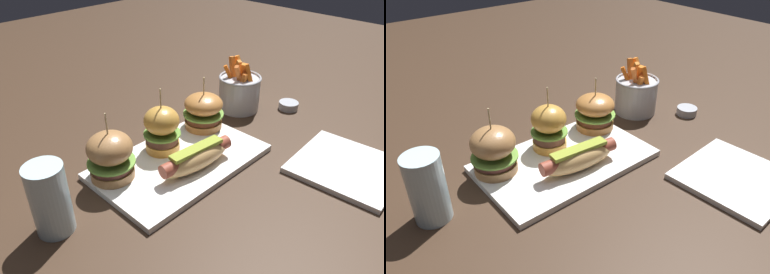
% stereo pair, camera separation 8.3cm
% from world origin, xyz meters
% --- Properties ---
extents(ground_plane, '(3.00, 3.00, 0.00)m').
position_xyz_m(ground_plane, '(0.00, 0.00, 0.00)').
color(ground_plane, '#382619').
extents(platter_main, '(0.37, 0.23, 0.01)m').
position_xyz_m(platter_main, '(0.00, 0.00, 0.01)').
color(platter_main, white).
rests_on(platter_main, ground).
extents(hot_dog, '(0.18, 0.07, 0.05)m').
position_xyz_m(hot_dog, '(-0.00, -0.05, 0.04)').
color(hot_dog, tan).
rests_on(hot_dog, platter_main).
extents(slider_left, '(0.10, 0.10, 0.15)m').
position_xyz_m(slider_left, '(-0.14, 0.06, 0.07)').
color(slider_left, '#9F6F41').
rests_on(slider_left, platter_main).
extents(slider_center, '(0.08, 0.08, 0.15)m').
position_xyz_m(slider_center, '(0.00, 0.06, 0.07)').
color(slider_center, '#C48C39').
rests_on(slider_center, platter_main).
extents(slider_right, '(0.10, 0.10, 0.13)m').
position_xyz_m(slider_right, '(0.14, 0.06, 0.06)').
color(slider_right, '#B27338').
rests_on(slider_right, platter_main).
extents(fries_bucket, '(0.12, 0.12, 0.14)m').
position_xyz_m(fries_bucket, '(0.31, 0.08, 0.05)').
color(fries_bucket, '#B7BABF').
rests_on(fries_bucket, ground).
extents(sauce_ramekin, '(0.05, 0.05, 0.02)m').
position_xyz_m(sauce_ramekin, '(0.40, -0.03, 0.01)').
color(sauce_ramekin, '#A8AAB2').
rests_on(sauce_ramekin, ground).
extents(side_plate, '(0.22, 0.22, 0.01)m').
position_xyz_m(side_plate, '(0.24, -0.27, 0.01)').
color(side_plate, white).
rests_on(side_plate, ground).
extents(water_glass, '(0.07, 0.07, 0.13)m').
position_xyz_m(water_glass, '(-0.29, 0.02, 0.07)').
color(water_glass, silver).
rests_on(water_glass, ground).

